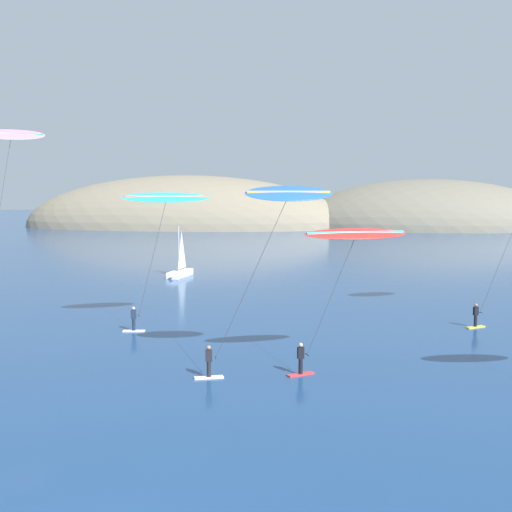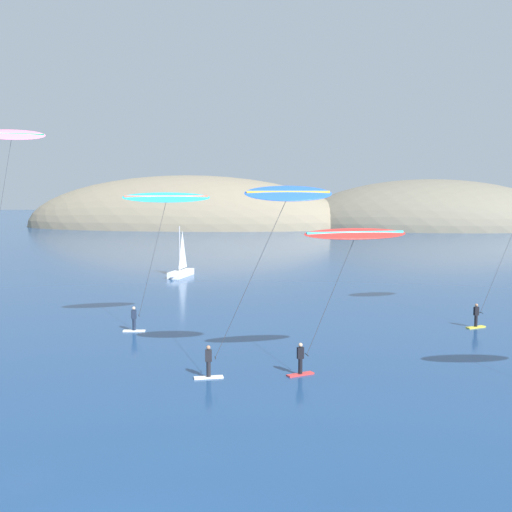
# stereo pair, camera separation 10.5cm
# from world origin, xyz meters

# --- Properties ---
(headland_island) EXTENTS (142.85, 46.23, 27.54)m
(headland_island) POSITION_xyz_m (-6.75, 154.34, 0.00)
(headland_island) COLOR #7A705B
(headland_island) RESTS_ON ground
(sailboat_near) EXTENTS (1.97, 5.96, 5.70)m
(sailboat_near) POSITION_xyz_m (-12.00, 54.58, 0.64)
(sailboat_near) COLOR white
(sailboat_near) RESTS_ON ground
(kitesurfer_blue) EXTENTS (7.08, 2.63, 9.90)m
(kitesurfer_blue) POSITION_xyz_m (2.99, 17.62, 8.65)
(kitesurfer_blue) COLOR silver
(kitesurfer_blue) RESTS_ON ground
(kitesurfer_pink) EXTENTS (5.75, 3.42, 14.37)m
(kitesurfer_pink) POSITION_xyz_m (-19.28, 31.77, 12.84)
(kitesurfer_pink) COLOR red
(kitesurfer_pink) RESTS_ON ground
(kitesurfer_cyan) EXTENTS (6.09, 3.91, 9.54)m
(kitesurfer_cyan) POSITION_xyz_m (-5.99, 27.79, 8.58)
(kitesurfer_cyan) COLOR silver
(kitesurfer_cyan) RESTS_ON ground
(kitesurfer_red) EXTENTS (6.35, 3.39, 7.67)m
(kitesurfer_red) POSITION_xyz_m (6.53, 18.96, 6.78)
(kitesurfer_red) COLOR red
(kitesurfer_red) RESTS_ON ground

